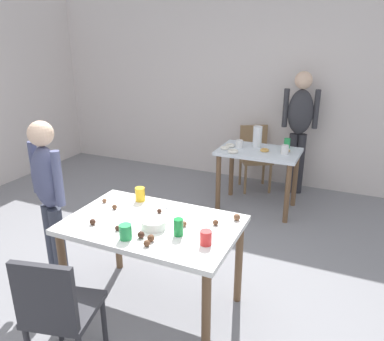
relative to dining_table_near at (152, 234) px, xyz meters
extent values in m
plane|color=gray|center=(-0.14, -0.04, -0.65)|extent=(6.40, 6.40, 0.00)
cube|color=silver|center=(-0.14, 3.16, 0.65)|extent=(6.40, 0.10, 2.60)
cube|color=white|center=(0.00, 0.00, 0.08)|extent=(1.26, 0.81, 0.04)
cylinder|color=brown|center=(-0.57, -0.34, -0.30)|extent=(0.06, 0.06, 0.71)
cylinder|color=brown|center=(0.57, -0.34, -0.30)|extent=(0.06, 0.06, 0.71)
cylinder|color=brown|center=(-0.57, 0.34, -0.30)|extent=(0.06, 0.06, 0.71)
cylinder|color=brown|center=(0.57, 0.34, -0.30)|extent=(0.06, 0.06, 0.71)
cube|color=silver|center=(0.25, 2.13, 0.08)|extent=(0.95, 0.63, 0.04)
cylinder|color=brown|center=(-0.17, 1.88, -0.30)|extent=(0.06, 0.06, 0.71)
cylinder|color=brown|center=(0.66, 1.88, -0.30)|extent=(0.06, 0.06, 0.71)
cylinder|color=brown|center=(-0.17, 2.39, -0.30)|extent=(0.06, 0.06, 0.71)
cylinder|color=brown|center=(0.66, 2.39, -0.30)|extent=(0.06, 0.06, 0.71)
cube|color=#2D2D33|center=(-0.24, -0.70, -0.22)|extent=(0.48, 0.48, 0.04)
cube|color=#2D2D33|center=(-0.20, -0.88, 0.01)|extent=(0.38, 0.13, 0.42)
cylinder|color=#2D2D33|center=(-0.44, -0.58, -0.45)|extent=(0.04, 0.04, 0.41)
cylinder|color=#2D2D33|center=(-0.11, -0.50, -0.45)|extent=(0.04, 0.04, 0.41)
cube|color=olive|center=(0.06, 2.73, -0.22)|extent=(0.54, 0.54, 0.04)
cube|color=olive|center=(-0.02, 2.88, 0.01)|extent=(0.35, 0.22, 0.42)
cylinder|color=olive|center=(0.30, 2.66, -0.45)|extent=(0.04, 0.04, 0.41)
cylinder|color=olive|center=(0.00, 2.50, -0.45)|extent=(0.04, 0.04, 0.41)
cylinder|color=olive|center=(0.13, 2.96, -0.45)|extent=(0.04, 0.04, 0.41)
cylinder|color=olive|center=(-0.17, 2.79, -0.45)|extent=(0.04, 0.04, 0.41)
cylinder|color=#383D4C|center=(-0.96, -0.04, -0.29)|extent=(0.11, 0.11, 0.73)
cylinder|color=#383D4C|center=(-0.86, -0.08, -0.29)|extent=(0.11, 0.11, 0.73)
ellipsoid|color=#4C5175|center=(-0.91, -0.06, 0.33)|extent=(0.37, 0.30, 0.51)
sphere|color=beige|center=(-0.91, -0.06, 0.68)|extent=(0.20, 0.20, 0.20)
cylinder|color=#4C5175|center=(-1.09, 0.00, 0.37)|extent=(0.09, 0.09, 0.44)
cylinder|color=#4C5175|center=(-0.73, -0.12, 0.37)|extent=(0.09, 0.09, 0.44)
cylinder|color=#28282D|center=(0.64, 2.85, -0.25)|extent=(0.11, 0.11, 0.82)
cylinder|color=#28282D|center=(0.53, 2.82, -0.25)|extent=(0.11, 0.11, 0.82)
ellipsoid|color=#333338|center=(0.59, 2.83, 0.45)|extent=(0.35, 0.26, 0.58)
sphere|color=beige|center=(0.59, 2.83, 0.86)|extent=(0.22, 0.22, 0.22)
cylinder|color=#333338|center=(0.77, 2.87, 0.50)|extent=(0.08, 0.08, 0.49)
cylinder|color=#333338|center=(0.40, 2.80, 0.50)|extent=(0.08, 0.08, 0.49)
cylinder|color=white|center=(0.05, -0.07, 0.13)|extent=(0.18, 0.18, 0.06)
cylinder|color=#198438|center=(0.26, -0.09, 0.16)|extent=(0.07, 0.07, 0.12)
cube|color=silver|center=(0.03, 0.25, 0.10)|extent=(0.17, 0.02, 0.01)
cylinder|color=yellow|center=(-0.28, 0.30, 0.15)|extent=(0.08, 0.08, 0.11)
cylinder|color=red|center=(0.48, -0.12, 0.14)|extent=(0.08, 0.08, 0.10)
cylinder|color=green|center=(-0.04, -0.28, 0.15)|extent=(0.08, 0.08, 0.10)
sphere|color=brown|center=(0.44, 0.15, 0.12)|extent=(0.04, 0.04, 0.04)
sphere|color=#3D2319|center=(0.04, -0.23, 0.12)|extent=(0.05, 0.05, 0.05)
sphere|color=brown|center=(0.13, -0.24, 0.12)|extent=(0.05, 0.05, 0.05)
sphere|color=#3D2319|center=(-0.02, 0.16, 0.11)|extent=(0.04, 0.04, 0.04)
sphere|color=brown|center=(-0.53, 0.14, 0.11)|extent=(0.04, 0.04, 0.04)
sphere|color=#3D2319|center=(-0.37, -0.20, 0.12)|extent=(0.04, 0.04, 0.04)
sphere|color=brown|center=(-0.38, 0.08, 0.11)|extent=(0.04, 0.04, 0.04)
sphere|color=brown|center=(0.24, 0.04, 0.12)|extent=(0.04, 0.04, 0.04)
sphere|color=#3D2319|center=(-0.16, -0.20, 0.11)|extent=(0.04, 0.04, 0.04)
sphere|color=brown|center=(0.56, 0.29, 0.12)|extent=(0.05, 0.05, 0.05)
sphere|color=brown|center=(0.13, -0.30, 0.12)|extent=(0.04, 0.04, 0.04)
cylinder|color=white|center=(0.19, 2.25, 0.23)|extent=(0.11, 0.11, 0.26)
cylinder|color=white|center=(0.56, 2.09, 0.15)|extent=(0.08, 0.08, 0.11)
cylinder|color=white|center=(0.00, 2.15, 0.14)|extent=(0.09, 0.09, 0.09)
cylinder|color=green|center=(0.53, 2.36, 0.15)|extent=(0.07, 0.07, 0.12)
torus|color=white|center=(0.00, 1.90, 0.11)|extent=(0.12, 0.12, 0.04)
torus|color=gold|center=(0.32, 2.11, 0.11)|extent=(0.10, 0.10, 0.03)
torus|color=white|center=(-0.11, 2.13, 0.11)|extent=(0.11, 0.11, 0.03)
torus|color=gold|center=(0.55, 2.20, 0.11)|extent=(0.10, 0.10, 0.03)
torus|color=white|center=(-0.14, 2.00, 0.11)|extent=(0.11, 0.11, 0.03)
camera|label=1|loc=(1.28, -2.15, 1.39)|focal=35.49mm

